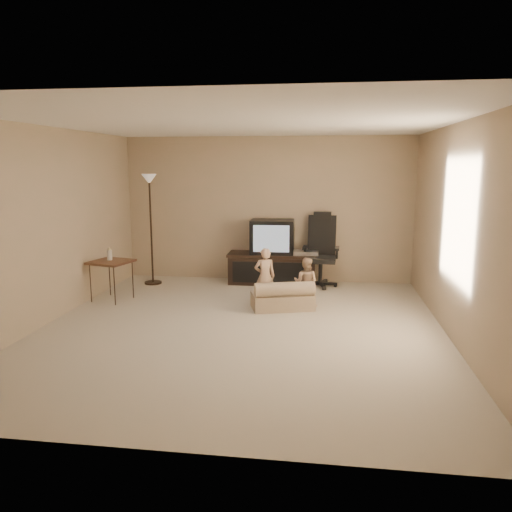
{
  "coord_description": "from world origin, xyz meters",
  "views": [
    {
      "loc": [
        1.01,
        -5.89,
        2.02
      ],
      "look_at": [
        0.11,
        0.6,
        0.82
      ],
      "focal_mm": 35.0,
      "sensor_mm": 36.0,
      "label": 1
    }
  ],
  "objects_px": {
    "child_sofa": "(283,298)",
    "toddler_right": "(306,282)",
    "side_table": "(111,262)",
    "tv_stand": "(273,257)",
    "toddler_left": "(265,276)",
    "floor_lamp": "(150,204)",
    "office_chair": "(321,260)"
  },
  "relations": [
    {
      "from": "child_sofa",
      "to": "toddler_right",
      "type": "xyz_separation_m",
      "value": [
        0.31,
        0.17,
        0.19
      ]
    },
    {
      "from": "child_sofa",
      "to": "side_table",
      "type": "bearing_deg",
      "value": 160.11
    },
    {
      "from": "tv_stand",
      "to": "toddler_right",
      "type": "height_order",
      "value": "tv_stand"
    },
    {
      "from": "toddler_left",
      "to": "child_sofa",
      "type": "bearing_deg",
      "value": 127.11
    },
    {
      "from": "floor_lamp",
      "to": "side_table",
      "type": "bearing_deg",
      "value": -102.75
    },
    {
      "from": "toddler_left",
      "to": "toddler_right",
      "type": "bearing_deg",
      "value": 159.7
    },
    {
      "from": "toddler_right",
      "to": "child_sofa",
      "type": "bearing_deg",
      "value": 40.01
    },
    {
      "from": "floor_lamp",
      "to": "child_sofa",
      "type": "bearing_deg",
      "value": -27.82
    },
    {
      "from": "tv_stand",
      "to": "office_chair",
      "type": "height_order",
      "value": "office_chair"
    },
    {
      "from": "toddler_left",
      "to": "toddler_right",
      "type": "height_order",
      "value": "toddler_left"
    },
    {
      "from": "floor_lamp",
      "to": "toddler_left",
      "type": "height_order",
      "value": "floor_lamp"
    },
    {
      "from": "tv_stand",
      "to": "toddler_left",
      "type": "distance_m",
      "value": 1.35
    },
    {
      "from": "side_table",
      "to": "toddler_left",
      "type": "xyz_separation_m",
      "value": [
        2.31,
        0.08,
        -0.17
      ]
    },
    {
      "from": "office_chair",
      "to": "side_table",
      "type": "xyz_separation_m",
      "value": [
        -3.11,
        -1.37,
        0.14
      ]
    },
    {
      "from": "toddler_right",
      "to": "floor_lamp",
      "type": "bearing_deg",
      "value": -10.59
    },
    {
      "from": "child_sofa",
      "to": "toddler_left",
      "type": "distance_m",
      "value": 0.44
    },
    {
      "from": "floor_lamp",
      "to": "child_sofa",
      "type": "height_order",
      "value": "floor_lamp"
    },
    {
      "from": "tv_stand",
      "to": "side_table",
      "type": "height_order",
      "value": "tv_stand"
    },
    {
      "from": "child_sofa",
      "to": "toddler_right",
      "type": "relative_size",
      "value": 1.32
    },
    {
      "from": "floor_lamp",
      "to": "office_chair",
      "type": "bearing_deg",
      "value": 5.33
    },
    {
      "from": "floor_lamp",
      "to": "child_sofa",
      "type": "xyz_separation_m",
      "value": [
        2.35,
        -1.24,
        -1.19
      ]
    },
    {
      "from": "tv_stand",
      "to": "side_table",
      "type": "relative_size",
      "value": 1.9
    },
    {
      "from": "side_table",
      "to": "child_sofa",
      "type": "distance_m",
      "value": 2.64
    },
    {
      "from": "office_chair",
      "to": "toddler_right",
      "type": "xyz_separation_m",
      "value": [
        -0.2,
        -1.34,
        -0.08
      ]
    },
    {
      "from": "office_chair",
      "to": "toddler_left",
      "type": "relative_size",
      "value": 1.48
    },
    {
      "from": "office_chair",
      "to": "floor_lamp",
      "type": "distance_m",
      "value": 3.02
    },
    {
      "from": "side_table",
      "to": "child_sofa",
      "type": "relative_size",
      "value": 0.86
    },
    {
      "from": "floor_lamp",
      "to": "toddler_right",
      "type": "bearing_deg",
      "value": -21.92
    },
    {
      "from": "floor_lamp",
      "to": "toddler_right",
      "type": "xyz_separation_m",
      "value": [
        2.66,
        -1.07,
        -1.0
      ]
    },
    {
      "from": "side_table",
      "to": "toddler_right",
      "type": "xyz_separation_m",
      "value": [
        2.91,
        0.03,
        -0.22
      ]
    },
    {
      "from": "office_chair",
      "to": "child_sofa",
      "type": "relative_size",
      "value": 1.3
    },
    {
      "from": "child_sofa",
      "to": "toddler_left",
      "type": "xyz_separation_m",
      "value": [
        -0.29,
        0.22,
        0.25
      ]
    }
  ]
}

